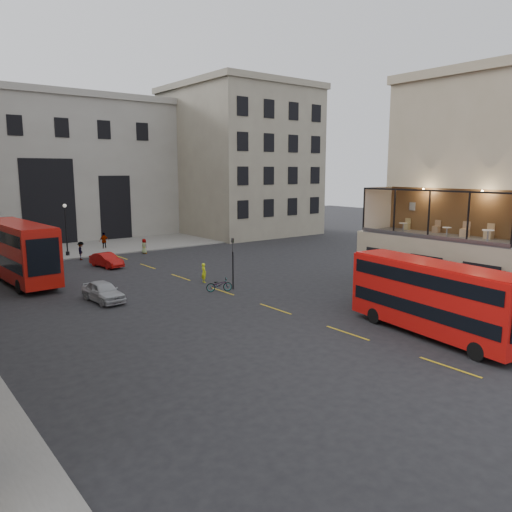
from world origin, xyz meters
TOP-DOWN VIEW (x-y plane):
  - ground at (0.00, 0.00)m, footprint 140.00×140.00m
  - host_building_main at (9.95, 0.00)m, footprint 7.26×11.40m
  - host_frontage at (6.50, 0.00)m, footprint 3.00×11.00m
  - cafe_floor at (6.50, 0.00)m, footprint 3.00×10.00m
  - gateway at (-5.00, 47.99)m, footprint 35.00×10.60m
  - building_right at (20.00, 39.97)m, footprint 16.60×18.60m
  - pavement_far at (-6.00, 38.00)m, footprint 40.00×12.00m
  - traffic_light_near at (-1.00, 12.00)m, footprint 0.16×0.20m
  - street_lamp_b at (-6.00, 34.00)m, footprint 0.36×0.36m
  - bus_near at (1.13, -3.02)m, footprint 3.52×10.08m
  - bus_far at (-12.73, 24.26)m, footprint 3.27×11.84m
  - car_a at (-9.82, 14.52)m, footprint 1.90×4.14m
  - car_b at (-5.05, 26.05)m, footprint 1.99×4.05m
  - car_c at (-10.07, 27.48)m, footprint 3.23×5.49m
  - bicycle at (-2.17, 12.08)m, footprint 1.98×1.35m
  - cyclist at (-1.48, 15.26)m, footprint 0.43×0.60m
  - pedestrian_b at (-5.60, 31.09)m, footprint 1.07×1.33m
  - pedestrian_c at (-1.30, 36.18)m, footprint 1.10×0.47m
  - pedestrian_d at (0.93, 30.82)m, footprint 0.68×0.87m
  - cafe_table_near at (5.37, -3.52)m, footprint 0.63×0.63m
  - cafe_table_mid at (5.79, -0.78)m, footprint 0.53×0.53m
  - cafe_table_far at (5.79, 2.34)m, footprint 0.53×0.53m
  - cafe_chair_a at (7.47, -2.52)m, footprint 0.46×0.46m
  - cafe_chair_b at (7.14, -1.17)m, footprint 0.52×0.52m
  - cafe_chair_c at (7.66, 1.11)m, footprint 0.44×0.44m
  - cafe_chair_d at (7.66, 3.38)m, footprint 0.46×0.46m

SIDE VIEW (x-z plane):
  - ground at x=0.00m, z-range 0.00..0.00m
  - pavement_far at x=-6.00m, z-range 0.00..0.12m
  - bicycle at x=-2.17m, z-range 0.00..0.98m
  - car_b at x=-5.05m, z-range 0.00..1.28m
  - car_a at x=-9.82m, z-range 0.00..1.38m
  - car_c at x=-10.07m, z-range 0.00..1.49m
  - cyclist at x=-1.48m, z-range 0.00..1.53m
  - pedestrian_d at x=0.93m, z-range 0.00..1.57m
  - pedestrian_b at x=-5.60m, z-range 0.00..1.80m
  - pedestrian_c at x=-1.30m, z-range 0.00..1.87m
  - bus_near at x=1.13m, z-range 0.24..4.18m
  - host_frontage at x=6.50m, z-range 0.00..4.50m
  - street_lamp_b at x=-6.00m, z-range -0.27..5.06m
  - traffic_light_near at x=-1.00m, z-range 0.52..4.32m
  - bus_far at x=-12.73m, z-range 0.29..4.97m
  - cafe_floor at x=6.50m, z-range 4.50..4.60m
  - cafe_chair_d at x=7.66m, z-range 4.45..5.23m
  - cafe_chair_c at x=7.66m, z-range 4.44..5.27m
  - cafe_chair_a at x=7.47m, z-range 4.42..5.34m
  - cafe_chair_b at x=7.14m, z-range 4.41..5.36m
  - cafe_table_mid at x=5.79m, z-range 4.71..5.37m
  - cafe_table_far at x=5.79m, z-range 4.71..5.37m
  - cafe_table_near at x=5.37m, z-range 4.73..5.52m
  - host_building_main at x=9.95m, z-range 0.24..15.34m
  - gateway at x=-5.00m, z-range 0.39..18.39m
  - building_right at x=20.00m, z-range 0.39..20.39m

